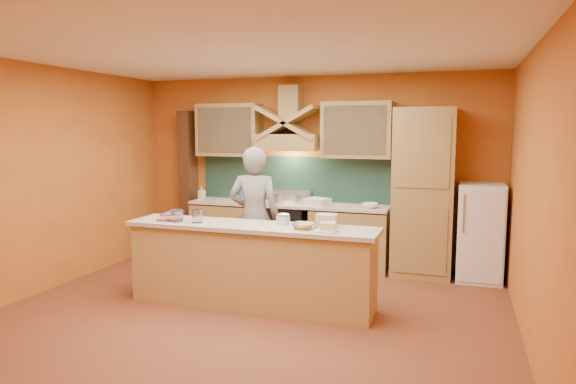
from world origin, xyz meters
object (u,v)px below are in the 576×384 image
(stove, at_px, (288,234))
(fridge, at_px, (480,232))
(mixing_bowl, at_px, (303,226))
(person, at_px, (255,218))
(kitchen_scale, at_px, (283,220))

(stove, xyz_separation_m, fridge, (2.70, 0.00, 0.20))
(mixing_bowl, bearing_deg, stove, 113.17)
(fridge, bearing_deg, stove, 180.00)
(stove, distance_m, person, 1.32)
(stove, height_order, person, person)
(mixing_bowl, bearing_deg, fridge, 46.28)
(fridge, xyz_separation_m, person, (-2.73, -1.24, 0.25))
(person, height_order, mixing_bowl, person)
(stove, xyz_separation_m, person, (-0.03, -1.24, 0.45))
(fridge, bearing_deg, mixing_bowl, -133.72)
(stove, xyz_separation_m, mixing_bowl, (0.83, -1.95, 0.53))
(person, relative_size, mixing_bowl, 7.11)
(stove, relative_size, kitchen_scale, 7.75)
(mixing_bowl, bearing_deg, person, 140.37)
(stove, bearing_deg, fridge, 0.00)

